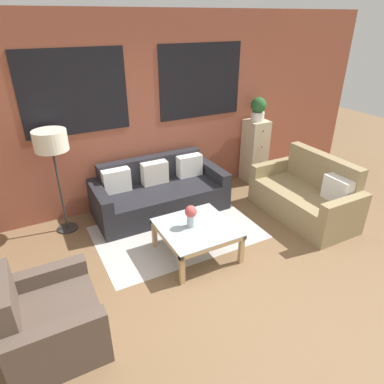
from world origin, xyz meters
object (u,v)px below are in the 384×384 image
(floor_lamp, at_px, (51,145))
(drawer_cabinet, at_px, (254,151))
(couch_dark, at_px, (159,193))
(settee_vintage, at_px, (306,197))
(coffee_table, at_px, (196,231))
(flower_vase, at_px, (191,214))
(potted_plant, at_px, (258,108))
(armchair_corner, at_px, (49,321))

(floor_lamp, xyz_separation_m, drawer_cabinet, (3.32, 0.11, -0.70))
(couch_dark, xyz_separation_m, drawer_cabinet, (1.94, 0.22, 0.27))
(settee_vintage, height_order, coffee_table, settee_vintage)
(settee_vintage, bearing_deg, couch_dark, 147.69)
(coffee_table, distance_m, floor_lamp, 2.12)
(couch_dark, relative_size, flower_vase, 6.99)
(coffee_table, distance_m, flower_vase, 0.24)
(couch_dark, bearing_deg, settee_vintage, -32.31)
(settee_vintage, bearing_deg, flower_vase, -179.03)
(settee_vintage, distance_m, potted_plant, 1.72)
(armchair_corner, relative_size, floor_lamp, 0.63)
(couch_dark, height_order, settee_vintage, settee_vintage)
(couch_dark, xyz_separation_m, coffee_table, (-0.04, -1.25, 0.06))
(settee_vintage, bearing_deg, potted_plant, 86.57)
(armchair_corner, bearing_deg, potted_plant, 28.10)
(coffee_table, xyz_separation_m, drawer_cabinet, (1.98, 1.47, 0.21))
(settee_vintage, distance_m, floor_lamp, 3.61)
(couch_dark, distance_m, floor_lamp, 1.69)
(armchair_corner, relative_size, coffee_table, 1.04)
(couch_dark, bearing_deg, drawer_cabinet, 6.46)
(drawer_cabinet, bearing_deg, floor_lamp, -178.15)
(armchair_corner, xyz_separation_m, flower_vase, (1.74, 0.59, 0.30))
(floor_lamp, distance_m, flower_vase, 1.97)
(floor_lamp, distance_m, drawer_cabinet, 3.40)
(couch_dark, bearing_deg, armchair_corner, -135.60)
(drawer_cabinet, bearing_deg, potted_plant, 90.00)
(settee_vintage, distance_m, flower_vase, 1.97)
(coffee_table, height_order, drawer_cabinet, drawer_cabinet)
(couch_dark, height_order, potted_plant, potted_plant)
(couch_dark, relative_size, drawer_cabinet, 1.78)
(floor_lamp, bearing_deg, coffee_table, -45.45)
(couch_dark, distance_m, potted_plant, 2.21)
(floor_lamp, bearing_deg, armchair_corner, -103.49)
(couch_dark, xyz_separation_m, flower_vase, (-0.09, -1.21, 0.29))
(potted_plant, bearing_deg, settee_vintage, -93.43)
(settee_vintage, height_order, potted_plant, potted_plant)
(potted_plant, relative_size, flower_vase, 1.38)
(couch_dark, height_order, drawer_cabinet, drawer_cabinet)
(armchair_corner, relative_size, drawer_cabinet, 0.82)
(coffee_table, distance_m, potted_plant, 2.65)
(couch_dark, bearing_deg, potted_plant, 6.46)
(coffee_table, relative_size, flower_vase, 3.09)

